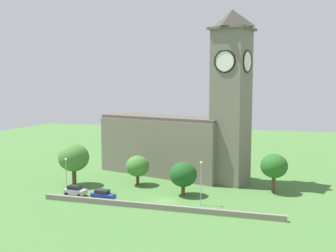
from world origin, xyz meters
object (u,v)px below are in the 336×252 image
tree_by_tower (274,166)px  tree_riverside_east (138,166)px  streetlamp_west_mid (201,176)px  tree_riverside_west (74,158)px  streetlamp_west_end (66,170)px  car_blue (103,195)px  car_silver (75,191)px  tree_churchyard (183,174)px  church (182,132)px

tree_by_tower → tree_riverside_east: tree_by_tower is taller
streetlamp_west_mid → tree_riverside_west: tree_riverside_west is taller
streetlamp_west_end → tree_riverside_east: bearing=41.3°
car_blue → tree_by_tower: bearing=24.9°
car_blue → tree_riverside_east: bearing=79.0°
streetlamp_west_end → tree_riverside_west: tree_riverside_west is taller
tree_by_tower → tree_riverside_east: (-26.80, -2.03, -1.22)m
tree_riverside_east → tree_riverside_west: 13.06m
car_blue → tree_riverside_west: tree_riverside_west is taller
car_silver → tree_riverside_west: tree_riverside_west is taller
car_blue → tree_churchyard: bearing=27.5°
car_silver → tree_by_tower: tree_by_tower is taller
streetlamp_west_end → tree_riverside_east: size_ratio=1.10×
church → tree_by_tower: (20.12, -8.27, -4.84)m
tree_churchyard → car_silver: bearing=-163.0°
streetlamp_west_end → tree_by_tower: 39.28m
church → tree_by_tower: church is taller
car_silver → church: bearing=54.2°
streetlamp_west_end → church: bearing=48.6°
church → tree_riverside_west: size_ratio=4.21×
tree_riverside_east → tree_riverside_west: (-12.35, -3.84, 1.79)m
church → car_silver: (-15.01, -20.79, -9.02)m
tree_riverside_east → tree_riverside_west: bearing=-162.7°
tree_riverside_west → tree_churchyard: tree_riverside_west is taller
church → car_silver: size_ratio=8.64×
tree_by_tower → streetlamp_west_mid: bearing=-135.2°
car_blue → streetlamp_west_mid: streetlamp_west_mid is taller
streetlamp_west_end → tree_by_tower: (37.56, 11.48, 0.63)m
tree_by_tower → tree_riverside_west: size_ratio=0.87×
tree_riverside_west → tree_riverside_east: bearing=17.3°
church → tree_churchyard: (4.10, -14.95, -6.02)m
tree_riverside_east → tree_churchyard: (10.78, -4.66, 0.04)m
church → car_silver: 27.18m
car_silver → streetlamp_west_mid: streetlamp_west_mid is taller
tree_riverside_west → tree_by_tower: bearing=8.5°
church → tree_riverside_east: size_ratio=5.93×
tree_by_tower → streetlamp_west_end: bearing=-163.0°
tree_by_tower → tree_riverside_west: bearing=-171.5°
car_silver → tree_churchyard: 20.20m
car_blue → tree_by_tower: (29.03, 13.47, 4.21)m
church → streetlamp_west_end: bearing=-131.4°
tree_riverside_east → streetlamp_west_end: bearing=-138.7°
tree_riverside_east → tree_by_tower: bearing=4.3°
streetlamp_west_mid → tree_by_tower: bearing=44.8°
car_blue → tree_riverside_east: 12.03m
car_silver → streetlamp_west_mid: size_ratio=0.55×
car_silver → tree_churchyard: tree_churchyard is taller
streetlamp_west_end → tree_churchyard: (21.53, 4.79, -0.55)m
tree_by_tower → car_blue: bearing=-155.1°
car_silver → streetlamp_west_end: bearing=156.7°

